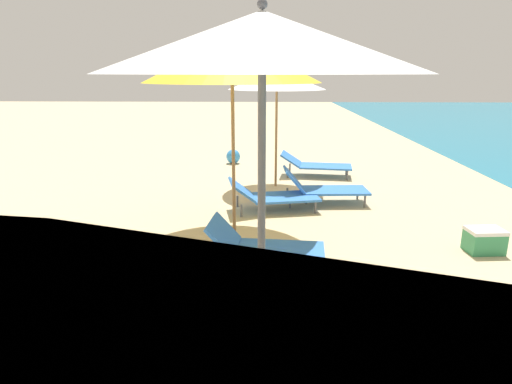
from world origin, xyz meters
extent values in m
cylinder|color=#4C4C51|center=(-0.03, 5.99, 1.16)|extent=(0.05, 0.05, 2.32)
cone|color=white|center=(-0.03, 5.99, 2.49)|extent=(1.91, 1.91, 0.35)
sphere|color=#4C4C51|center=(-0.03, 5.99, 2.70)|extent=(0.06, 0.06, 0.06)
cube|color=blue|center=(1.05, 6.95, 0.25)|extent=(1.26, 0.78, 0.04)
cube|color=blue|center=(0.28, 7.07, 0.44)|extent=(0.50, 0.66, 0.36)
cylinder|color=#59595E|center=(1.57, 7.12, 0.12)|extent=(0.04, 0.04, 0.23)
cylinder|color=#59595E|center=(1.49, 6.62, 0.12)|extent=(0.04, 0.04, 0.23)
cylinder|color=#59595E|center=(0.26, 7.33, 0.12)|extent=(0.04, 0.04, 0.23)
cylinder|color=#59595E|center=(0.18, 6.84, 0.12)|extent=(0.04, 0.04, 0.23)
cylinder|color=olive|center=(-0.50, 9.50, 1.10)|extent=(0.05, 0.05, 2.20)
cone|color=yellow|center=(-0.50, 9.50, 2.50)|extent=(2.45, 2.45, 0.60)
sphere|color=olive|center=(-0.50, 9.50, 2.83)|extent=(0.06, 0.06, 0.06)
cube|color=blue|center=(0.29, 10.68, 0.23)|extent=(1.24, 0.87, 0.04)
cube|color=blue|center=(-0.45, 10.54, 0.40)|extent=(0.53, 0.74, 0.33)
cylinder|color=#59595E|center=(0.70, 11.05, 0.11)|extent=(0.04, 0.04, 0.21)
cylinder|color=#59595E|center=(0.81, 10.49, 0.11)|extent=(0.04, 0.04, 0.21)
cylinder|color=#59595E|center=(-0.56, 10.81, 0.11)|extent=(0.04, 0.04, 0.21)
cylinder|color=#59595E|center=(-0.45, 10.25, 0.11)|extent=(0.04, 0.04, 0.21)
cube|color=blue|center=(0.15, 8.19, 0.27)|extent=(1.10, 0.73, 0.04)
cube|color=blue|center=(-0.53, 8.25, 0.46)|extent=(0.39, 0.67, 0.36)
cylinder|color=#59595E|center=(0.60, 8.43, 0.13)|extent=(0.04, 0.04, 0.25)
cylinder|color=#59595E|center=(0.55, 7.88, 0.13)|extent=(0.04, 0.04, 0.25)
cylinder|color=#59595E|center=(-0.57, 8.52, 0.13)|extent=(0.04, 0.04, 0.25)
cylinder|color=#59595E|center=(-0.61, 7.98, 0.13)|extent=(0.04, 0.04, 0.25)
cylinder|color=olive|center=(0.15, 12.33, 1.00)|extent=(0.05, 0.05, 2.01)
cone|color=white|center=(0.15, 12.33, 2.20)|extent=(1.97, 1.97, 0.38)
sphere|color=olive|center=(0.15, 12.33, 2.42)|extent=(0.06, 0.06, 0.06)
cube|color=blue|center=(1.31, 13.24, 0.24)|extent=(1.26, 0.80, 0.04)
cube|color=blue|center=(0.51, 13.35, 0.40)|extent=(0.53, 0.71, 0.30)
cylinder|color=#59595E|center=(1.83, 13.46, 0.11)|extent=(0.04, 0.04, 0.22)
cylinder|color=#59595E|center=(1.76, 12.90, 0.11)|extent=(0.04, 0.04, 0.22)
cylinder|color=#59595E|center=(0.51, 13.63, 0.11)|extent=(0.04, 0.04, 0.22)
cylinder|color=#59595E|center=(0.44, 13.08, 0.11)|extent=(0.04, 0.04, 0.22)
cube|color=blue|center=(1.22, 11.10, 0.25)|extent=(1.22, 0.69, 0.04)
cube|color=blue|center=(0.46, 11.06, 0.46)|extent=(0.39, 0.65, 0.41)
cylinder|color=#59595E|center=(1.70, 11.39, 0.11)|extent=(0.04, 0.04, 0.23)
cylinder|color=#59595E|center=(1.73, 10.86, 0.11)|extent=(0.04, 0.04, 0.23)
cylinder|color=#59595E|center=(0.36, 11.32, 0.11)|extent=(0.04, 0.04, 0.23)
cylinder|color=#59595E|center=(0.39, 10.79, 0.11)|extent=(0.04, 0.04, 0.23)
cube|color=#338C59|center=(2.90, 8.89, 0.14)|extent=(0.48, 0.36, 0.28)
cube|color=white|center=(2.90, 8.89, 0.30)|extent=(0.49, 0.37, 0.05)
sphere|color=#338CD8|center=(-0.95, 14.69, 0.19)|extent=(0.37, 0.37, 0.37)
camera|label=1|loc=(0.02, 3.38, 2.33)|focal=30.42mm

